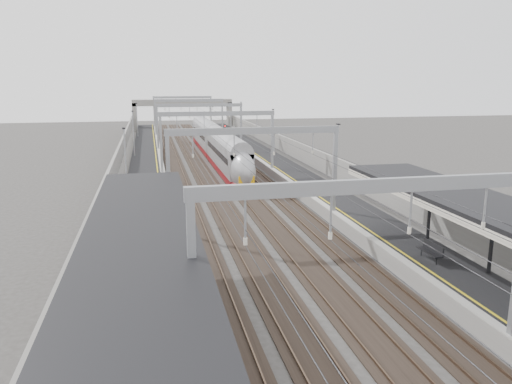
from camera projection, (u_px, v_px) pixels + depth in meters
name	position (u px, v px, depth m)	size (l,w,h in m)	color
platform_left	(147.00, 172.00, 58.14)	(4.00, 120.00, 1.00)	black
platform_right	(280.00, 167.00, 61.39)	(4.00, 120.00, 1.00)	black
tracks	(215.00, 173.00, 59.87)	(11.40, 140.00, 0.20)	black
overhead_line	(208.00, 118.00, 64.85)	(13.00, 140.00, 6.60)	gray
canopy_left	(139.00, 255.00, 17.04)	(4.40, 30.00, 4.24)	black
overbridge	(183.00, 107.00, 111.22)	(22.00, 2.20, 6.90)	gray
wall_left	(118.00, 164.00, 57.25)	(0.30, 120.00, 3.20)	gray
wall_right	(305.00, 158.00, 61.81)	(0.30, 120.00, 3.20)	gray
train	(217.00, 148.00, 68.24)	(2.48, 45.27, 3.94)	maroon
bench	(431.00, 250.00, 28.07)	(0.56, 1.98, 1.02)	black
signal_green	(165.00, 136.00, 77.99)	(0.32, 0.32, 3.48)	black
signal_red_near	(214.00, 132.00, 83.98)	(0.32, 0.32, 3.48)	black
signal_red_far	(225.00, 131.00, 86.83)	(0.32, 0.32, 3.48)	black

